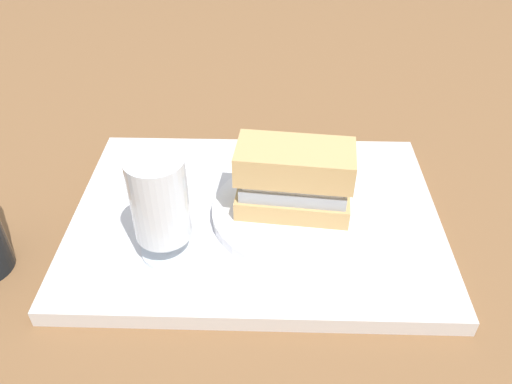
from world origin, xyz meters
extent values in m
plane|color=brown|center=(0.00, 0.00, 0.00)|extent=(3.00, 3.00, 0.00)
cube|color=silver|center=(0.00, 0.00, 0.01)|extent=(0.44, 0.32, 0.02)
cube|color=silver|center=(0.00, 0.00, 0.02)|extent=(0.38, 0.27, 0.00)
cylinder|color=white|center=(-0.04, 0.01, 0.03)|extent=(0.19, 0.19, 0.01)
cube|color=tan|center=(-0.04, 0.01, 0.05)|extent=(0.14, 0.08, 0.02)
cube|color=#9EA3A8|center=(-0.04, 0.01, 0.07)|extent=(0.12, 0.07, 0.02)
cube|color=silver|center=(-0.04, 0.01, 0.08)|extent=(0.12, 0.06, 0.01)
sphere|color=#47932D|center=(0.01, 0.00, 0.09)|extent=(0.04, 0.04, 0.04)
cube|color=tan|center=(-0.04, 0.01, 0.10)|extent=(0.14, 0.08, 0.04)
cylinder|color=silver|center=(0.10, 0.07, 0.02)|extent=(0.06, 0.06, 0.01)
cylinder|color=silver|center=(0.10, 0.07, 0.04)|extent=(0.01, 0.01, 0.02)
cylinder|color=silver|center=(0.10, 0.07, 0.10)|extent=(0.06, 0.06, 0.09)
cylinder|color=gold|center=(0.10, 0.07, 0.07)|extent=(0.06, 0.06, 0.05)
cylinder|color=white|center=(0.10, 0.07, 0.10)|extent=(0.05, 0.05, 0.01)
cube|color=white|center=(0.11, -0.07, 0.02)|extent=(0.09, 0.07, 0.01)
camera|label=1|loc=(-0.01, 0.47, 0.43)|focal=35.84mm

